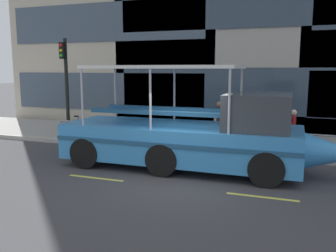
{
  "coord_description": "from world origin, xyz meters",
  "views": [
    {
      "loc": [
        3.06,
        -9.83,
        3.2
      ],
      "look_at": [
        -0.95,
        1.46,
        1.3
      ],
      "focal_mm": 38.42,
      "sensor_mm": 36.0,
      "label": 1
    }
  ],
  "objects_px": {
    "traffic_light_pole": "(66,78)",
    "leaned_bicycle": "(81,129)",
    "pedestrian_near_bow": "(293,126)",
    "duck_tour_boat": "(196,136)",
    "pedestrian_mid_left": "(219,118)"
  },
  "relations": [
    {
      "from": "traffic_light_pole",
      "to": "duck_tour_boat",
      "type": "relative_size",
      "value": 0.46
    },
    {
      "from": "leaned_bicycle",
      "to": "duck_tour_boat",
      "type": "relative_size",
      "value": 0.18
    },
    {
      "from": "pedestrian_near_bow",
      "to": "leaned_bicycle",
      "type": "bearing_deg",
      "value": -176.76
    },
    {
      "from": "leaned_bicycle",
      "to": "pedestrian_near_bow",
      "type": "xyz_separation_m",
      "value": [
        8.98,
        0.51,
        0.54
      ]
    },
    {
      "from": "duck_tour_boat",
      "to": "pedestrian_near_bow",
      "type": "distance_m",
      "value": 4.32
    },
    {
      "from": "traffic_light_pole",
      "to": "pedestrian_near_bow",
      "type": "relative_size",
      "value": 2.87
    },
    {
      "from": "traffic_light_pole",
      "to": "leaned_bicycle",
      "type": "bearing_deg",
      "value": -11.02
    },
    {
      "from": "leaned_bicycle",
      "to": "pedestrian_mid_left",
      "type": "height_order",
      "value": "pedestrian_mid_left"
    },
    {
      "from": "pedestrian_near_bow",
      "to": "pedestrian_mid_left",
      "type": "bearing_deg",
      "value": 171.39
    },
    {
      "from": "duck_tour_boat",
      "to": "pedestrian_mid_left",
      "type": "height_order",
      "value": "duck_tour_boat"
    },
    {
      "from": "leaned_bicycle",
      "to": "duck_tour_boat",
      "type": "distance_m",
      "value": 6.63
    },
    {
      "from": "traffic_light_pole",
      "to": "leaned_bicycle",
      "type": "xyz_separation_m",
      "value": [
        0.8,
        -0.16,
        -2.27
      ]
    },
    {
      "from": "duck_tour_boat",
      "to": "pedestrian_near_bow",
      "type": "relative_size",
      "value": 6.24
    },
    {
      "from": "traffic_light_pole",
      "to": "pedestrian_mid_left",
      "type": "height_order",
      "value": "traffic_light_pole"
    },
    {
      "from": "leaned_bicycle",
      "to": "traffic_light_pole",
      "type": "bearing_deg",
      "value": 168.98
    }
  ]
}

